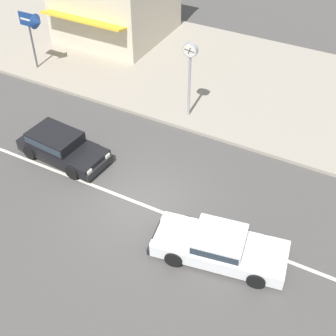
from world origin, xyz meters
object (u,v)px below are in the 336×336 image
street_clock (190,63)px  arrow_signboard (36,24)px  sedan_white_1 (219,246)px  hatchback_black_3 (60,145)px

street_clock → arrow_signboard: size_ratio=1.18×
sedan_white_1 → street_clock: street_clock is taller
street_clock → arrow_signboard: 8.49m
arrow_signboard → street_clock: bearing=-1.2°
hatchback_black_3 → arrow_signboard: size_ratio=1.29×
street_clock → hatchback_black_3: bearing=-124.3°
sedan_white_1 → arrow_signboard: 14.76m
sedan_white_1 → hatchback_black_3: (-7.78, 1.75, 0.05)m
hatchback_black_3 → arrow_signboard: bearing=134.7°
street_clock → sedan_white_1: bearing=-56.8°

